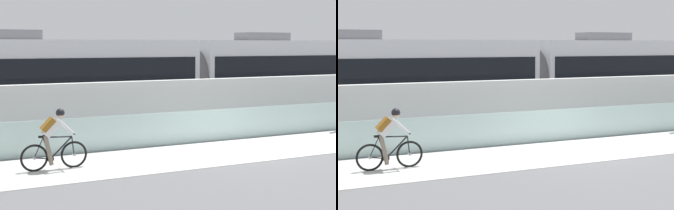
{
  "view_description": "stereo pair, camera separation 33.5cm",
  "coord_description": "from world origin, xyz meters",
  "views": [
    {
      "loc": [
        -9.18,
        -13.66,
        3.27
      ],
      "look_at": [
        -1.36,
        2.35,
        1.25
      ],
      "focal_mm": 57.27,
      "sensor_mm": 36.0,
      "label": 1
    },
    {
      "loc": [
        -8.88,
        -13.81,
        3.27
      ],
      "look_at": [
        -1.36,
        2.35,
        1.25
      ],
      "focal_mm": 57.27,
      "sensor_mm": 36.0,
      "label": 2
    }
  ],
  "objects": [
    {
      "name": "ground_plane",
      "position": [
        0.0,
        0.0,
        0.0
      ],
      "size": [
        200.0,
        200.0,
        0.0
      ],
      "primitive_type": "plane",
      "color": "slate"
    },
    {
      "name": "bike_path_deck",
      "position": [
        0.0,
        0.0,
        0.01
      ],
      "size": [
        32.0,
        3.2,
        0.01
      ],
      "primitive_type": "cube",
      "color": "silver",
      "rests_on": "ground"
    },
    {
      "name": "glass_parapet",
      "position": [
        0.0,
        1.85,
        0.54
      ],
      "size": [
        32.0,
        0.05,
        1.07
      ],
      "primitive_type": "cube",
      "color": "silver",
      "rests_on": "ground"
    },
    {
      "name": "concrete_barrier_wall",
      "position": [
        0.0,
        3.65,
        1.0
      ],
      "size": [
        32.0,
        0.36,
        1.99
      ],
      "primitive_type": "cube",
      "color": "white",
      "rests_on": "ground"
    },
    {
      "name": "tram_rail_near",
      "position": [
        0.0,
        6.13,
        0.0
      ],
      "size": [
        32.0,
        0.08,
        0.01
      ],
      "primitive_type": "cube",
      "color": "#595654",
      "rests_on": "ground"
    },
    {
      "name": "tram_rail_far",
      "position": [
        0.0,
        7.57,
        0.0
      ],
      "size": [
        32.0,
        0.08,
        0.01
      ],
      "primitive_type": "cube",
      "color": "#595654",
      "rests_on": "ground"
    },
    {
      "name": "tram",
      "position": [
        1.92,
        6.85,
        1.89
      ],
      "size": [
        22.56,
        2.54,
        3.81
      ],
      "color": "silver",
      "rests_on": "ground"
    },
    {
      "name": "cyclist_on_bike",
      "position": [
        -5.82,
        -0.0,
        0.8
      ],
      "size": [
        1.77,
        0.58,
        1.61
      ],
      "color": "black",
      "rests_on": "ground"
    }
  ]
}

